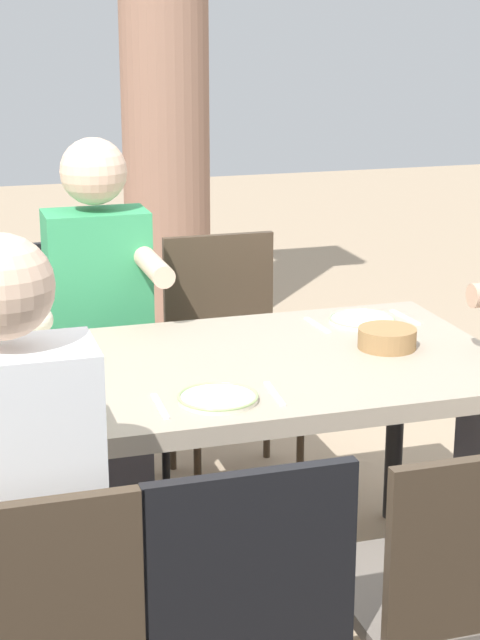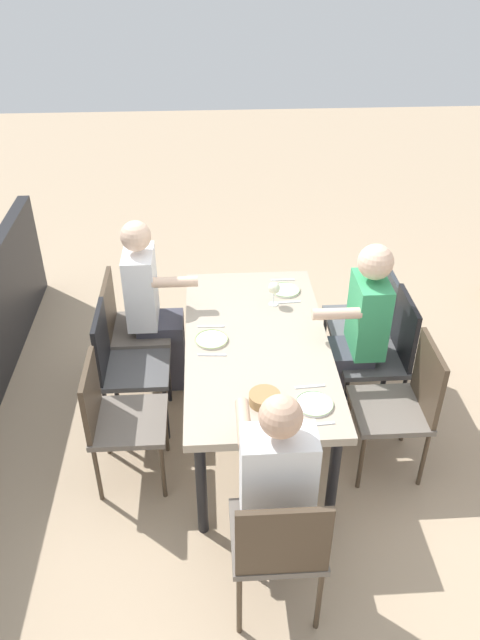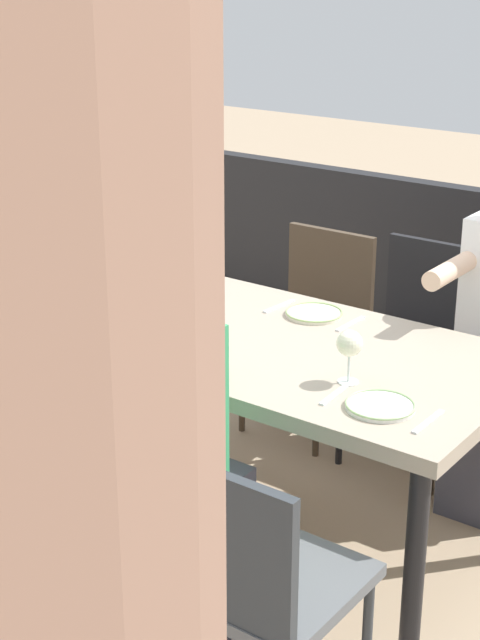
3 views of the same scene
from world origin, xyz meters
name	(u,v)px [view 1 (image 1 of 3)]	position (x,y,z in m)	size (l,w,h in m)	color
ground_plane	(203,605)	(0.00, 0.00, 0.00)	(16.00, 16.00, 0.00)	tan
dining_table	(200,389)	(0.00, 0.00, 0.68)	(1.72, 0.88, 0.75)	tan
chair_mid_north	(94,353)	(-0.16, 0.86, 0.53)	(0.44, 0.44, 0.92)	#4F4F50
chair_mid_south	(233,614)	(-0.16, -0.86, 0.51)	(0.44, 0.44, 0.88)	#4F4F50
chair_east_north	(228,344)	(0.33, 0.86, 0.52)	(0.44, 0.44, 0.90)	#6A6158
chair_east_south	(448,584)	(0.33, -0.86, 0.50)	(0.44, 0.44, 0.85)	#6A6158
diner_man_white	(103,321)	(-0.16, 0.66, 0.71)	(0.35, 0.50, 1.31)	#3F3F4C
diner_guest_third	(16,520)	(-0.57, -0.68, 0.70)	(0.35, 0.49, 1.31)	#3F3F4C
stone_column_centre	(164,66)	(0.48, 2.46, 1.44)	(0.56, 0.56, 2.92)	#936B56
wine_glass_0	(39,321)	(-0.42, 0.15, 0.88)	(0.08, 0.08, 0.17)	white
spoon_0	(32,352)	(-0.43, 0.25, 0.76)	(0.02, 0.17, 0.01)	silver
plate_1	(218,398)	(-0.03, -0.28, 0.76)	(0.21, 0.21, 0.02)	silver
fork_1	(160,406)	(-0.18, -0.28, 0.76)	(0.02, 0.17, 0.01)	silver
spoon_1	(274,394)	(0.12, -0.28, 0.76)	(0.02, 0.17, 0.01)	silver
plate_2	(362,319)	(0.60, 0.26, 0.76)	(0.21, 0.21, 0.02)	white
fork_2	(317,325)	(0.45, 0.26, 0.76)	(0.02, 0.17, 0.01)	silver
spoon_2	(405,317)	(0.75, 0.26, 0.76)	(0.02, 0.17, 0.01)	silver
bread_basket	(387,338)	(0.56, -0.01, 0.78)	(0.17, 0.17, 0.06)	#9E7547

